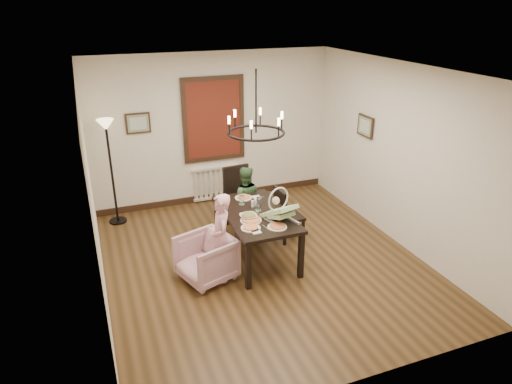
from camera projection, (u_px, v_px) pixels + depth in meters
room_shell at (254, 166)px, 6.60m from camera, size 4.51×5.00×2.81m
dining_table at (256, 218)px, 6.70m from camera, size 0.90×1.60×0.75m
chair_far at (241, 198)px, 7.67m from camera, size 0.52×0.52×1.06m
chair_right at (290, 214)px, 7.31m from camera, size 0.41×0.41×0.90m
armchair at (206, 258)px, 6.30m from camera, size 0.89×0.88×0.64m
elderly_woman at (221, 245)px, 6.23m from camera, size 0.31×0.42×1.06m
seated_man at (245, 205)px, 7.56m from camera, size 0.55×0.48×0.95m
baby_bouncer at (279, 210)px, 6.37m from camera, size 0.50×0.59×0.33m
salad_bowl at (248, 216)px, 6.47m from camera, size 0.29×0.29×0.07m
pizza_platter at (251, 220)px, 6.40m from camera, size 0.30×0.30×0.04m
drinking_glass at (258, 209)px, 6.62m from camera, size 0.06×0.06×0.13m
window_blinds at (214, 119)px, 8.32m from camera, size 1.00×0.03×1.40m
radiator at (216, 182)px, 8.83m from camera, size 0.92×0.12×0.62m
picture_back at (138, 123)px, 7.87m from camera, size 0.42×0.03×0.36m
picture_right at (365, 126)px, 7.69m from camera, size 0.03×0.42×0.36m
floor_lamp at (112, 174)px, 7.71m from camera, size 0.30×0.30×1.80m
chandelier at (256, 133)px, 6.20m from camera, size 0.80×0.80×0.04m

